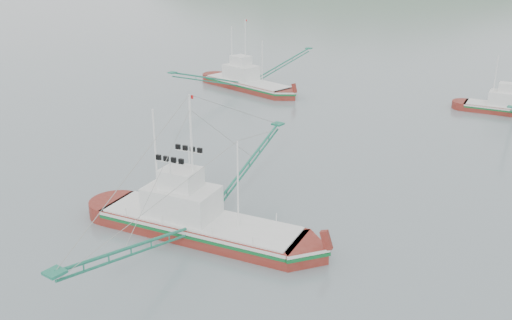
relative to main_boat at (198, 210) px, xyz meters
The scene contains 3 objects.
ground 2.51m from the main_boat, 107.41° to the left, with size 1200.00×1200.00×0.00m, color slate.
main_boat is the anchor object (origin of this frame).
bg_boat_left 43.74m from the main_boat, 122.29° to the left, with size 14.76×25.71×10.50m.
Camera 1 is at (24.85, -28.28, 19.15)m, focal length 40.00 mm.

